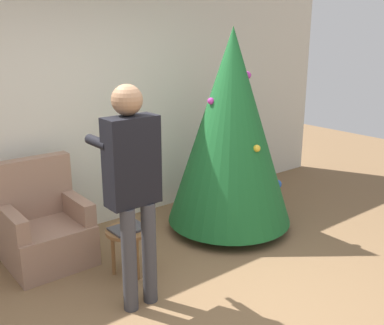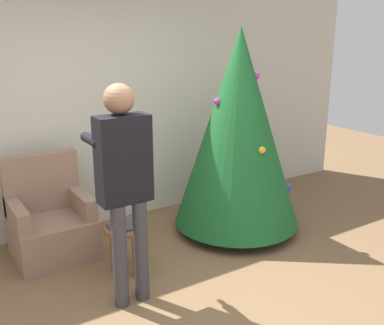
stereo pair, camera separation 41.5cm
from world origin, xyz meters
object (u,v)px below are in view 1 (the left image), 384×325
object	(u,v)px
person_standing	(133,177)
armchair	(45,229)
side_stool	(128,236)
christmas_tree	(231,128)

from	to	relation	value
person_standing	armchair	bearing A→B (deg)	105.52
person_standing	side_stool	world-z (taller)	person_standing
armchair	person_standing	size ratio (longest dim) A/B	0.56
christmas_tree	armchair	distance (m)	2.18
christmas_tree	person_standing	distance (m)	1.73
christmas_tree	side_stool	world-z (taller)	christmas_tree
christmas_tree	side_stool	xyz separation A→B (m)	(-1.43, -0.17, -0.80)
side_stool	armchair	bearing A→B (deg)	125.61
armchair	side_stool	size ratio (longest dim) A/B	2.26
christmas_tree	person_standing	size ratio (longest dim) A/B	1.24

